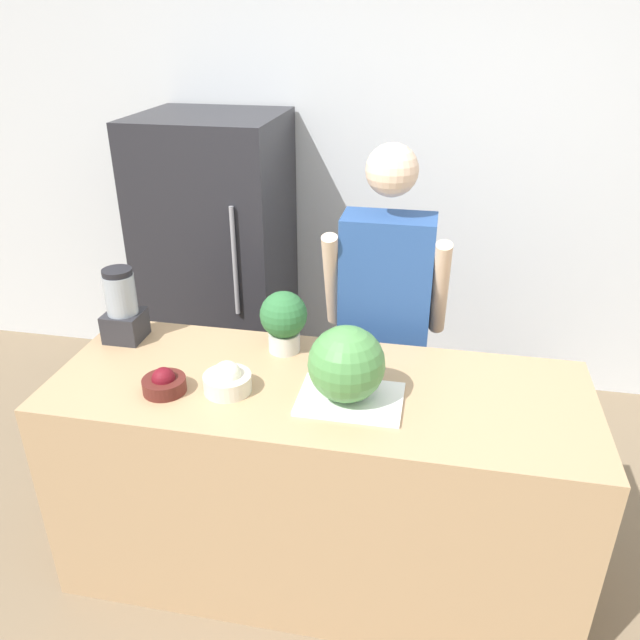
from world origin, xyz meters
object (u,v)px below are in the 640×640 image
at_px(person, 384,325).
at_px(watermelon, 346,364).
at_px(bowl_cherries, 164,383).
at_px(bowl_cream, 227,380).
at_px(refrigerator, 219,263).
at_px(potted_plant, 284,319).
at_px(blender, 122,308).

relative_size(person, watermelon, 6.19).
distance_m(watermelon, bowl_cherries, 0.67).
relative_size(watermelon, bowl_cream, 1.55).
distance_m(refrigerator, watermelon, 1.69).
bearing_deg(refrigerator, watermelon, -54.90).
xyz_separation_m(watermelon, bowl_cream, (-0.43, -0.02, -0.10)).
distance_m(watermelon, potted_plant, 0.43).
relative_size(person, bowl_cherries, 10.64).
bearing_deg(person, watermelon, -95.46).
xyz_separation_m(refrigerator, blender, (-0.02, -1.09, 0.22)).
xyz_separation_m(refrigerator, watermelon, (0.96, -1.37, 0.22)).
bearing_deg(blender, refrigerator, 89.02).
xyz_separation_m(person, watermelon, (-0.07, -0.69, 0.19)).
bearing_deg(watermelon, bowl_cherries, -173.84).
distance_m(refrigerator, bowl_cream, 1.49).
bearing_deg(watermelon, person, 84.54).
xyz_separation_m(bowl_cream, blender, (-0.55, 0.30, 0.10)).
bearing_deg(refrigerator, bowl_cream, -69.09).
bearing_deg(bowl_cream, watermelon, 2.95).
height_order(refrigerator, person, person).
distance_m(refrigerator, bowl_cherries, 1.47).
height_order(watermelon, potted_plant, watermelon).
xyz_separation_m(refrigerator, bowl_cream, (0.53, -1.39, 0.12)).
distance_m(bowl_cherries, bowl_cream, 0.23).
bearing_deg(watermelon, bowl_cream, -177.05).
height_order(blender, potted_plant, blender).
xyz_separation_m(watermelon, blender, (-0.98, 0.28, -0.01)).
relative_size(person, blender, 5.35).
distance_m(blender, potted_plant, 0.68).
relative_size(watermelon, bowl_cherries, 1.72).
distance_m(watermelon, bowl_cream, 0.44).
bearing_deg(bowl_cream, blender, 151.19).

